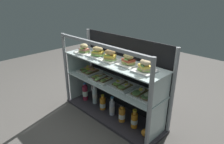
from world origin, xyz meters
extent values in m
cube|color=#4E4A46|center=(0.00, 0.00, -0.01)|extent=(6.00, 6.00, 0.02)
cube|color=#353037|center=(0.00, 0.00, 0.02)|extent=(1.28, 0.41, 0.03)
cylinder|color=gray|center=(-0.62, -0.19, 0.45)|extent=(0.04, 0.04, 0.91)
cylinder|color=gray|center=(0.62, -0.19, 0.45)|extent=(0.04, 0.04, 0.91)
cylinder|color=gray|center=(-0.62, 0.19, 0.45)|extent=(0.04, 0.04, 0.91)
cylinder|color=gray|center=(0.62, 0.19, 0.45)|extent=(0.04, 0.04, 0.91)
cube|color=gray|center=(0.00, -0.19, 0.89)|extent=(1.24, 0.03, 0.03)
cube|color=black|center=(0.00, 0.20, 0.47)|extent=(1.20, 0.01, 0.88)
cube|color=silver|center=(-0.60, 0.00, 0.22)|extent=(0.01, 0.33, 0.38)
cube|color=silver|center=(0.60, 0.00, 0.22)|extent=(0.01, 0.33, 0.38)
cube|color=silver|center=(0.00, 0.00, 0.41)|extent=(1.22, 0.35, 0.01)
cube|color=silver|center=(-0.60, 0.00, 0.54)|extent=(0.01, 0.33, 0.25)
cube|color=silver|center=(0.60, 0.00, 0.54)|extent=(0.01, 0.33, 0.25)
cube|color=silver|center=(0.00, 0.00, 0.68)|extent=(1.22, 0.35, 0.01)
cube|color=white|center=(-0.42, -0.04, 0.69)|extent=(0.19, 0.19, 0.01)
ellipsoid|color=#698F46|center=(-0.42, -0.04, 0.70)|extent=(0.15, 0.13, 0.01)
cube|color=#DDC683|center=(-0.42, -0.04, 0.71)|extent=(0.11, 0.09, 0.02)
cube|color=#E38676|center=(-0.42, -0.04, 0.73)|extent=(0.12, 0.09, 0.02)
ellipsoid|color=#87BB4A|center=(-0.42, -0.07, 0.74)|extent=(0.07, 0.04, 0.02)
ellipsoid|color=tan|center=(-0.42, -0.04, 0.76)|extent=(0.12, 0.09, 0.05)
cube|color=white|center=(-0.21, -0.01, 0.69)|extent=(0.20, 0.20, 0.02)
ellipsoid|color=#6CAA51|center=(-0.21, -0.01, 0.71)|extent=(0.17, 0.14, 0.02)
cube|color=#EAC57A|center=(-0.21, -0.01, 0.72)|extent=(0.14, 0.12, 0.02)
cube|color=yellow|center=(-0.21, -0.01, 0.73)|extent=(0.14, 0.13, 0.01)
ellipsoid|color=olive|center=(-0.21, -0.05, 0.75)|extent=(0.08, 0.06, 0.02)
ellipsoid|color=tan|center=(-0.21, -0.01, 0.77)|extent=(0.14, 0.13, 0.05)
cube|color=white|center=(-0.01, -0.02, 0.69)|extent=(0.18, 0.18, 0.01)
ellipsoid|color=#98D46C|center=(-0.01, -0.02, 0.70)|extent=(0.15, 0.13, 0.01)
cube|color=tan|center=(-0.01, -0.02, 0.71)|extent=(0.13, 0.12, 0.02)
cube|color=yellow|center=(-0.01, -0.02, 0.73)|extent=(0.14, 0.12, 0.02)
ellipsoid|color=#7EAE42|center=(-0.01, -0.06, 0.75)|extent=(0.07, 0.05, 0.01)
ellipsoid|color=#AA814B|center=(-0.01, -0.02, 0.78)|extent=(0.14, 0.12, 0.06)
cube|color=white|center=(0.21, 0.02, 0.69)|extent=(0.19, 0.19, 0.01)
ellipsoid|color=#92B064|center=(0.21, 0.02, 0.70)|extent=(0.14, 0.12, 0.02)
cube|color=tan|center=(0.21, 0.02, 0.71)|extent=(0.12, 0.10, 0.02)
cube|color=#BE482F|center=(0.21, 0.02, 0.73)|extent=(0.13, 0.11, 0.02)
ellipsoid|color=#98CF5C|center=(0.21, -0.02, 0.75)|extent=(0.07, 0.04, 0.02)
ellipsoid|color=tan|center=(0.21, 0.02, 0.77)|extent=(0.13, 0.11, 0.06)
cube|color=white|center=(0.43, -0.01, 0.69)|extent=(0.19, 0.19, 0.02)
ellipsoid|color=#8ABD57|center=(0.43, -0.01, 0.71)|extent=(0.15, 0.12, 0.01)
cube|color=#DCBD88|center=(0.43, -0.01, 0.72)|extent=(0.14, 0.13, 0.02)
cube|color=yellow|center=(0.43, -0.01, 0.74)|extent=(0.14, 0.13, 0.02)
ellipsoid|color=#559449|center=(0.43, -0.05, 0.75)|extent=(0.07, 0.06, 0.02)
ellipsoid|color=tan|center=(0.43, -0.01, 0.77)|extent=(0.14, 0.13, 0.05)
cube|color=white|center=(-0.42, 0.02, 0.43)|extent=(0.25, 0.24, 0.02)
cube|color=brown|center=(-0.48, 0.03, 0.45)|extent=(0.06, 0.18, 0.02)
ellipsoid|color=#91C65C|center=(-0.48, -0.02, 0.46)|extent=(0.07, 0.10, 0.04)
ellipsoid|color=#F3A883|center=(-0.48, 0.03, 0.46)|extent=(0.05, 0.14, 0.02)
cylinder|color=yellow|center=(-0.49, 0.05, 0.48)|extent=(0.05, 0.05, 0.02)
cube|color=brown|center=(-0.43, 0.01, 0.44)|extent=(0.06, 0.19, 0.01)
ellipsoid|color=#719A48|center=(-0.43, -0.04, 0.45)|extent=(0.05, 0.10, 0.03)
ellipsoid|color=#F29D79|center=(-0.43, 0.01, 0.46)|extent=(0.05, 0.15, 0.02)
cylinder|color=yellow|center=(-0.42, 0.00, 0.47)|extent=(0.05, 0.05, 0.03)
cube|color=brown|center=(-0.36, 0.02, 0.44)|extent=(0.06, 0.18, 0.01)
ellipsoid|color=#9EC267|center=(-0.36, -0.04, 0.46)|extent=(0.06, 0.10, 0.03)
ellipsoid|color=#EEA28B|center=(-0.36, 0.02, 0.46)|extent=(0.05, 0.14, 0.02)
cylinder|color=yellow|center=(-0.35, 0.02, 0.47)|extent=(0.06, 0.06, 0.03)
cube|color=white|center=(-0.13, -0.01, 0.43)|extent=(0.25, 0.24, 0.01)
cube|color=brown|center=(-0.21, -0.01, 0.44)|extent=(0.06, 0.18, 0.01)
ellipsoid|color=#A3CE5D|center=(-0.21, -0.07, 0.45)|extent=(0.06, 0.09, 0.03)
ellipsoid|color=#EEECC6|center=(-0.21, -0.01, 0.45)|extent=(0.05, 0.14, 0.01)
cylinder|color=yellow|center=(-0.20, -0.04, 0.46)|extent=(0.06, 0.06, 0.01)
cube|color=brown|center=(-0.14, -0.03, 0.44)|extent=(0.06, 0.18, 0.01)
ellipsoid|color=#8BC061|center=(-0.14, -0.09, 0.45)|extent=(0.07, 0.10, 0.03)
ellipsoid|color=silver|center=(-0.14, -0.03, 0.46)|extent=(0.05, 0.14, 0.02)
cylinder|color=#EADD4B|center=(-0.15, -0.05, 0.47)|extent=(0.05, 0.05, 0.03)
cube|color=brown|center=(-0.07, -0.02, 0.44)|extent=(0.06, 0.16, 0.01)
ellipsoid|color=#8EAD55|center=(-0.07, -0.06, 0.45)|extent=(0.05, 0.08, 0.02)
ellipsoid|color=#F1ECC7|center=(-0.07, -0.02, 0.45)|extent=(0.05, 0.13, 0.01)
cylinder|color=yellow|center=(-0.07, -0.02, 0.46)|extent=(0.05, 0.05, 0.01)
cube|color=white|center=(0.14, 0.02, 0.43)|extent=(0.25, 0.24, 0.02)
cube|color=brown|center=(0.10, 0.02, 0.44)|extent=(0.09, 0.17, 0.01)
ellipsoid|color=#96CA4C|center=(0.10, -0.03, 0.45)|extent=(0.10, 0.10, 0.02)
ellipsoid|color=#F5DEC7|center=(0.10, 0.02, 0.46)|extent=(0.07, 0.13, 0.02)
cylinder|color=yellow|center=(0.08, 0.01, 0.47)|extent=(0.04, 0.04, 0.02)
cube|color=brown|center=(0.18, 0.01, 0.44)|extent=(0.09, 0.16, 0.01)
ellipsoid|color=#96C26A|center=(0.18, -0.04, 0.45)|extent=(0.09, 0.09, 0.02)
ellipsoid|color=white|center=(0.18, 0.01, 0.45)|extent=(0.07, 0.13, 0.01)
cylinder|color=yellow|center=(0.19, 0.01, 0.46)|extent=(0.06, 0.06, 0.02)
cube|color=white|center=(0.41, 0.02, 0.43)|extent=(0.25, 0.24, 0.02)
cube|color=brown|center=(0.37, 0.02, 0.44)|extent=(0.09, 0.18, 0.01)
ellipsoid|color=#648E4B|center=(0.37, -0.04, 0.45)|extent=(0.10, 0.11, 0.03)
ellipsoid|color=#F1E2C8|center=(0.37, 0.02, 0.45)|extent=(0.07, 0.14, 0.01)
cylinder|color=yellow|center=(0.37, 0.03, 0.46)|extent=(0.05, 0.05, 0.02)
cube|color=brown|center=(0.47, 0.02, 0.44)|extent=(0.09, 0.18, 0.01)
ellipsoid|color=#5C8247|center=(0.47, -0.04, 0.46)|extent=(0.09, 0.10, 0.02)
ellipsoid|color=#ECF0C3|center=(0.47, 0.02, 0.46)|extent=(0.07, 0.14, 0.02)
cylinder|color=yellow|center=(0.47, 0.04, 0.47)|extent=(0.05, 0.05, 0.02)
cylinder|color=maroon|center=(-0.46, -0.03, 0.13)|extent=(0.07, 0.07, 0.20)
cylinder|color=white|center=(-0.46, -0.03, 0.12)|extent=(0.07, 0.07, 0.07)
cylinder|color=#972644|center=(-0.46, -0.03, 0.24)|extent=(0.03, 0.03, 0.03)
cylinder|color=#3370B3|center=(-0.46, -0.03, 0.26)|extent=(0.04, 0.04, 0.01)
cylinder|color=white|center=(-0.31, 0.00, 0.13)|extent=(0.06, 0.06, 0.20)
cylinder|color=white|center=(-0.31, 0.00, 0.14)|extent=(0.06, 0.06, 0.06)
cylinder|color=white|center=(-0.31, 0.00, 0.26)|extent=(0.03, 0.03, 0.05)
cylinder|color=white|center=(-0.31, 0.00, 0.28)|extent=(0.03, 0.03, 0.01)
cylinder|color=orange|center=(-0.14, -0.02, 0.10)|extent=(0.07, 0.07, 0.14)
cylinder|color=white|center=(-0.14, -0.02, 0.09)|extent=(0.07, 0.07, 0.06)
cylinder|color=orange|center=(-0.14, -0.02, 0.19)|extent=(0.03, 0.03, 0.03)
cylinder|color=gold|center=(-0.14, -0.02, 0.22)|extent=(0.04, 0.04, 0.01)
cylinder|color=white|center=(0.02, -0.02, 0.11)|extent=(0.06, 0.06, 0.17)
cylinder|color=silver|center=(0.02, -0.02, 0.11)|extent=(0.06, 0.06, 0.07)
cylinder|color=white|center=(0.02, -0.02, 0.22)|extent=(0.03, 0.03, 0.05)
cylinder|color=teal|center=(0.02, -0.02, 0.25)|extent=(0.03, 0.03, 0.01)
cylinder|color=orange|center=(0.19, -0.03, 0.11)|extent=(0.07, 0.07, 0.16)
cylinder|color=white|center=(0.19, -0.03, 0.10)|extent=(0.07, 0.07, 0.05)
cylinder|color=orange|center=(0.19, -0.03, 0.21)|extent=(0.03, 0.03, 0.03)
cylinder|color=black|center=(0.19, -0.03, 0.23)|extent=(0.04, 0.04, 0.01)
cylinder|color=orange|center=(0.35, -0.02, 0.11)|extent=(0.07, 0.07, 0.16)
cylinder|color=silver|center=(0.35, -0.02, 0.10)|extent=(0.07, 0.07, 0.05)
cylinder|color=orange|center=(0.35, -0.02, 0.21)|extent=(0.04, 0.04, 0.04)
cylinder|color=gold|center=(0.35, -0.02, 0.23)|extent=(0.04, 0.04, 0.01)
sphere|color=orange|center=(0.51, 0.05, 0.07)|extent=(0.07, 0.07, 0.07)
sphere|color=orange|center=(0.51, -0.05, 0.07)|extent=(0.08, 0.08, 0.08)
camera|label=1|loc=(1.36, -1.36, 1.35)|focal=31.11mm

